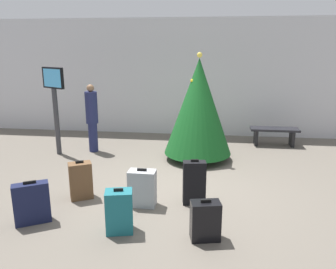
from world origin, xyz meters
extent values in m
plane|color=#665E54|center=(0.00, 0.00, 0.00)|extent=(16.00, 16.00, 0.00)
cube|color=silver|center=(0.00, 4.27, 1.71)|extent=(16.00, 0.20, 3.42)
cylinder|color=#4C3319|center=(0.36, 1.83, 0.08)|extent=(0.12, 0.12, 0.16)
cone|color=#14511E|center=(0.36, 1.83, 1.26)|extent=(1.56, 1.56, 2.20)
sphere|color=#F2D84C|center=(0.36, 1.83, 2.42)|extent=(0.12, 0.12, 0.12)
sphere|color=silver|center=(0.66, 2.21, 0.93)|extent=(0.08, 0.08, 0.08)
sphere|color=yellow|center=(0.21, 1.76, 1.86)|extent=(0.08, 0.08, 0.08)
sphere|color=silver|center=(0.58, 1.96, 1.60)|extent=(0.08, 0.08, 0.08)
cylinder|color=#333338|center=(-3.08, 1.81, 0.82)|extent=(0.12, 0.12, 1.64)
cube|color=black|center=(-3.08, 1.81, 1.88)|extent=(0.66, 0.41, 0.50)
cube|color=#4CB2F2|center=(-3.08, 1.77, 1.88)|extent=(0.57, 0.31, 0.42)
cube|color=black|center=(2.37, 3.27, 0.45)|extent=(1.27, 0.44, 0.06)
cube|color=black|center=(1.89, 3.27, 0.21)|extent=(0.08, 0.35, 0.42)
cube|color=black|center=(2.84, 3.27, 0.21)|extent=(0.08, 0.35, 0.42)
cylinder|color=#1E234C|center=(-2.30, 2.13, 0.37)|extent=(0.23, 0.23, 0.74)
cylinder|color=#1E234C|center=(-2.30, 2.13, 1.13)|extent=(0.43, 0.43, 0.79)
sphere|color=#8C6647|center=(-2.30, 2.13, 1.62)|extent=(0.18, 0.18, 0.18)
cube|color=black|center=(0.40, -0.51, 0.37)|extent=(0.40, 0.24, 0.75)
cube|color=black|center=(0.40, -0.51, 0.77)|extent=(0.14, 0.05, 0.04)
cube|color=brown|center=(-1.57, -0.55, 0.33)|extent=(0.45, 0.39, 0.65)
cube|color=black|center=(-1.57, -0.55, 0.67)|extent=(0.13, 0.09, 0.04)
cube|color=#9EA0A5|center=(-0.45, -0.70, 0.31)|extent=(0.45, 0.26, 0.62)
cube|color=black|center=(-0.45, -0.70, 0.64)|extent=(0.16, 0.03, 0.04)
cube|color=black|center=(0.61, -1.58, 0.28)|extent=(0.44, 0.32, 0.55)
cube|color=black|center=(0.61, -1.58, 0.57)|extent=(0.14, 0.06, 0.04)
cube|color=#19606B|center=(-0.61, -1.54, 0.31)|extent=(0.43, 0.35, 0.63)
cube|color=black|center=(-0.61, -1.54, 0.65)|extent=(0.14, 0.06, 0.04)
cube|color=#141938|center=(-1.98, -1.46, 0.32)|extent=(0.54, 0.42, 0.63)
cube|color=black|center=(-1.98, -1.46, 0.65)|extent=(0.17, 0.12, 0.04)
camera|label=1|loc=(0.62, -5.70, 2.56)|focal=35.49mm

